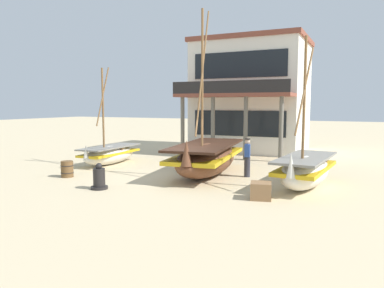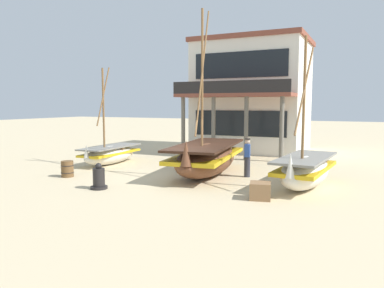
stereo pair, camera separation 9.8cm
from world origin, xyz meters
TOP-DOWN VIEW (x-y plane):
  - ground_plane at (0.00, 0.00)m, footprint 120.00×120.00m
  - fishing_boat_near_left at (-5.29, 2.01)m, footprint 1.47×3.99m
  - fishing_boat_centre_large at (0.54, 1.38)m, footprint 2.94×6.07m
  - fishing_boat_far_right at (4.91, 0.69)m, footprint 1.94×4.37m
  - fisherman_by_hull at (2.32, 1.70)m, footprint 0.29×0.40m
  - capstan_winch at (-1.99, -2.90)m, footprint 0.63×0.63m
  - wooden_barrel at (-4.74, -1.67)m, footprint 0.56×0.56m
  - cargo_crate at (3.85, -1.79)m, footprint 0.82×0.82m
  - harbor_building_main at (-0.26, 11.12)m, footprint 7.28×7.91m

SIDE VIEW (x-z plane):
  - ground_plane at x=0.00m, z-range 0.00..0.00m
  - cargo_crate at x=3.85m, z-range 0.00..0.57m
  - wooden_barrel at x=-4.74m, z-range 0.00..0.70m
  - capstan_winch at x=-1.99m, z-range -0.10..0.88m
  - fishing_boat_near_left at x=-5.29m, z-range -1.99..3.06m
  - fishing_boat_far_right at x=4.91m, z-range -2.12..3.44m
  - fishing_boat_centre_large at x=0.54m, z-range -2.81..4.36m
  - fisherman_by_hull at x=2.32m, z-range -0.01..1.68m
  - harbor_building_main at x=-0.26m, z-range 0.01..7.47m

